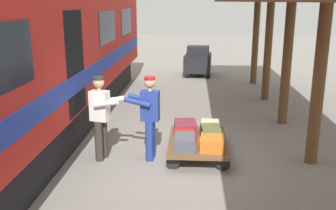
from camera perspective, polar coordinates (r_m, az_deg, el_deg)
ground_plane at (r=7.93m, az=2.24°, el=-7.97°), size 60.00×60.00×0.00m
train_car at (r=8.28m, az=-23.62°, el=6.59°), size 3.02×16.86×4.00m
luggage_cart at (r=8.05m, az=4.43°, el=-5.50°), size 1.22×1.84×0.33m
suitcase_burgundy_valise at (r=8.47m, az=2.59°, el=-3.25°), size 0.52×0.67×0.22m
suitcase_olive_duffel at (r=7.99m, az=6.39°, el=-4.26°), size 0.44×0.64×0.28m
suitcase_orange_carryall at (r=7.52m, az=6.55°, el=-5.62°), size 0.49×0.60×0.26m
suitcase_slate_roller at (r=7.51m, az=2.43°, el=-5.55°), size 0.41×0.57×0.26m
suitcase_red_plastic at (r=8.00m, az=2.51°, el=-4.56°), size 0.49×0.62×0.17m
suitcase_cream_canvas at (r=8.48m, az=6.24°, el=-3.26°), size 0.42×0.52×0.24m
porter_in_overalls at (r=7.64m, az=-2.81°, el=-1.50°), size 0.69×0.47×1.70m
porter_by_door at (r=7.73m, az=-9.91°, el=-1.52°), size 0.73×0.54×1.70m
baggage_tug at (r=16.66m, az=4.45°, el=6.50°), size 1.22×1.78×1.30m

